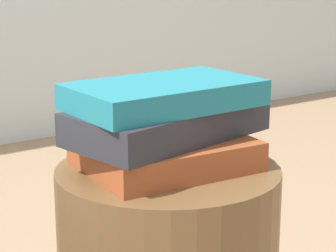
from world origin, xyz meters
The scene contains 3 objects.
book_rust centered at (0.00, 0.01, 0.53)m, with size 0.23×0.19×0.04m, color #994723.
book_charcoal centered at (0.01, 0.01, 0.57)m, with size 0.29×0.15×0.05m, color #28282D.
book_teal centered at (0.00, 0.01, 0.61)m, with size 0.27×0.16×0.04m, color #1E727F.
Camera 1 is at (-0.51, -0.73, 0.80)m, focal length 68.40 mm.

